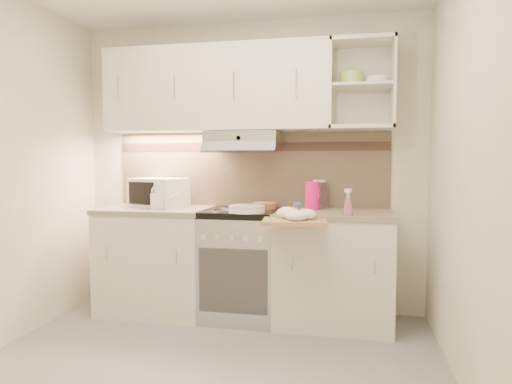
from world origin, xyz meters
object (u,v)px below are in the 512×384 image
(microwave, at_px, (159,192))
(plate_stack, at_px, (247,209))
(watering_can, at_px, (159,200))
(spray_bottle, at_px, (348,204))
(electric_range, at_px, (242,264))
(glass_jar, at_px, (320,194))
(pink_pitcher, at_px, (312,196))
(cutting_board, at_px, (295,221))

(microwave, relative_size, plate_stack, 1.85)
(microwave, relative_size, watering_can, 2.27)
(microwave, bearing_deg, spray_bottle, 8.91)
(electric_range, relative_size, spray_bottle, 4.33)
(watering_can, xyz_separation_m, glass_jar, (1.30, 0.29, 0.05))
(electric_range, height_order, spray_bottle, spray_bottle)
(watering_can, relative_size, pink_pitcher, 1.01)
(microwave, xyz_separation_m, cutting_board, (1.24, -0.48, -0.15))
(watering_can, distance_m, glass_jar, 1.34)
(spray_bottle, bearing_deg, pink_pitcher, 152.20)
(microwave, xyz_separation_m, watering_can, (0.08, -0.20, -0.05))
(electric_range, height_order, pink_pitcher, pink_pitcher)
(plate_stack, bearing_deg, electric_range, 115.58)
(pink_pitcher, relative_size, spray_bottle, 1.10)
(plate_stack, bearing_deg, watering_can, 174.31)
(glass_jar, bearing_deg, pink_pitcher, -129.46)
(glass_jar, bearing_deg, plate_stack, -145.71)
(glass_jar, height_order, cutting_board, glass_jar)
(spray_bottle, xyz_separation_m, cutting_board, (-0.37, -0.17, -0.11))
(glass_jar, bearing_deg, cutting_board, -104.05)
(cutting_board, bearing_deg, microwave, 153.00)
(spray_bottle, bearing_deg, microwave, -169.76)
(watering_can, relative_size, glass_jar, 0.94)
(glass_jar, bearing_deg, electric_range, -163.25)
(electric_range, distance_m, cutting_board, 0.75)
(microwave, distance_m, cutting_board, 1.34)
(spray_bottle, bearing_deg, watering_can, -163.15)
(microwave, height_order, cutting_board, microwave)
(pink_pitcher, bearing_deg, cutting_board, -91.37)
(electric_range, distance_m, plate_stack, 0.52)
(plate_stack, xyz_separation_m, spray_bottle, (0.77, -0.04, 0.05))
(microwave, distance_m, glass_jar, 1.39)
(watering_can, height_order, plate_stack, watering_can)
(watering_can, bearing_deg, microwave, 92.85)
(plate_stack, height_order, pink_pitcher, pink_pitcher)
(glass_jar, height_order, spray_bottle, glass_jar)
(pink_pitcher, height_order, glass_jar, glass_jar)
(electric_range, height_order, glass_jar, glass_jar)
(cutting_board, bearing_deg, electric_range, 135.34)
(microwave, height_order, plate_stack, microwave)
(pink_pitcher, bearing_deg, electric_range, -160.49)
(pink_pitcher, xyz_separation_m, cutting_board, (-0.08, -0.50, -0.14))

